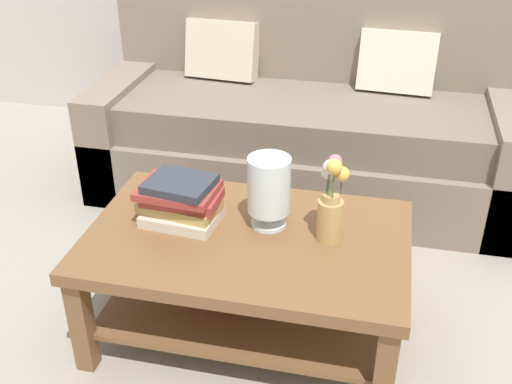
% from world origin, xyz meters
% --- Properties ---
extents(ground_plane, '(10.00, 10.00, 0.00)m').
position_xyz_m(ground_plane, '(0.00, 0.00, 0.00)').
color(ground_plane, gray).
extents(couch, '(2.28, 0.90, 1.06)m').
position_xyz_m(couch, '(0.07, 0.82, 0.36)').
color(couch, '#7A6B5B').
rests_on(couch, ground).
extents(coffee_table, '(1.20, 0.77, 0.46)m').
position_xyz_m(coffee_table, '(0.03, -0.45, 0.33)').
color(coffee_table, brown).
rests_on(coffee_table, ground).
extents(book_stack_main, '(0.32, 0.24, 0.18)m').
position_xyz_m(book_stack_main, '(-0.23, -0.41, 0.55)').
color(book_stack_main, beige).
rests_on(book_stack_main, coffee_table).
extents(glass_hurricane_vase, '(0.16, 0.16, 0.28)m').
position_xyz_m(glass_hurricane_vase, '(0.10, -0.36, 0.62)').
color(glass_hurricane_vase, silver).
rests_on(glass_hurricane_vase, coffee_table).
extents(flower_pitcher, '(0.11, 0.11, 0.34)m').
position_xyz_m(flower_pitcher, '(0.34, -0.40, 0.62)').
color(flower_pitcher, tan).
rests_on(flower_pitcher, coffee_table).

